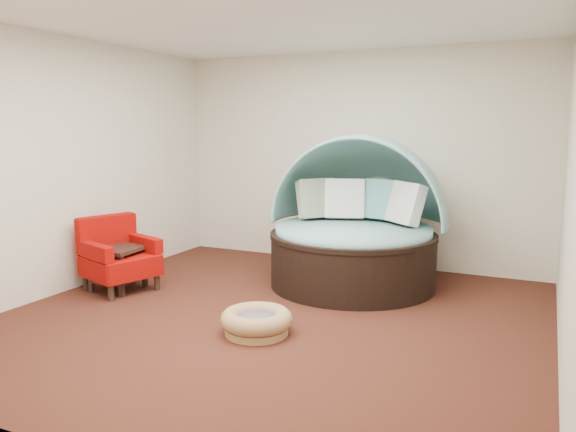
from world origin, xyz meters
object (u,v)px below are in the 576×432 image
at_px(canopy_daybed, 356,215).
at_px(side_table, 118,262).
at_px(red_armchair, 118,256).
at_px(pet_basket, 257,321).

relative_size(canopy_daybed, side_table, 4.01).
xyz_separation_m(canopy_daybed, side_table, (-2.34, -1.39, -0.49)).
bearing_deg(red_armchair, canopy_daybed, 49.40).
height_order(pet_basket, side_table, side_table).
distance_m(red_armchair, side_table, 0.06).
distance_m(canopy_daybed, side_table, 2.76).
distance_m(pet_basket, red_armchair, 2.17).
relative_size(red_armchair, side_table, 1.67).
bearing_deg(pet_basket, canopy_daybed, 82.26).
bearing_deg(canopy_daybed, side_table, -153.68).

